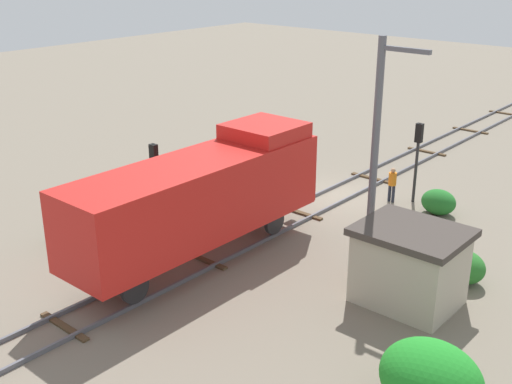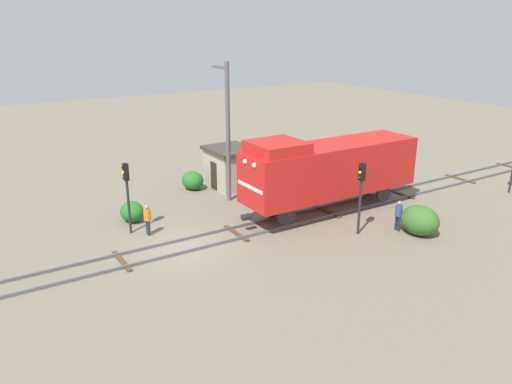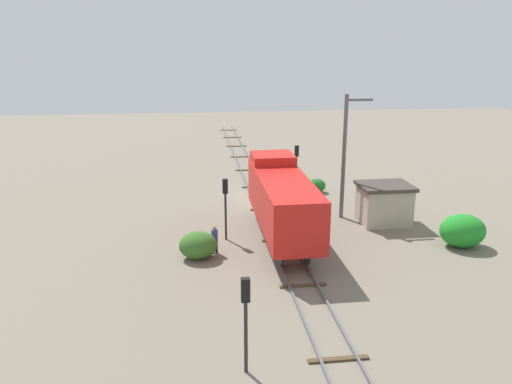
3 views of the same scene
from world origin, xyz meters
TOP-DOWN VIEW (x-y plane):
  - ground_plane at (0.00, 0.00)m, footprint 112.53×112.53m
  - railway_track at (0.00, -0.00)m, footprint 2.40×75.02m
  - locomotive at (0.00, 9.35)m, footprint 2.90×11.60m
  - traffic_signal_near at (-3.20, -1.62)m, footprint 0.32×0.34m
  - traffic_signal_mid at (3.40, 8.69)m, footprint 0.32×0.34m
  - worker_near_track at (-2.40, -0.91)m, footprint 0.38×0.38m
  - worker_by_signal at (4.20, 10.83)m, footprint 0.38×0.38m
  - catenary_mast at (-5.06, 5.47)m, footprint 1.94×0.28m
  - relay_hut at (-7.50, 7.00)m, footprint 3.50×2.90m
  - bush_near at (-10.64, 11.67)m, footprint 2.75×2.25m
  - bush_mid at (-4.78, -0.97)m, footprint 1.59×1.30m
  - bush_far at (5.17, 11.43)m, footprint 2.17×1.78m
  - bush_back at (-8.30, 4.46)m, footprint 1.71×1.40m

SIDE VIEW (x-z plane):
  - ground_plane at x=0.00m, z-range 0.00..0.00m
  - railway_track at x=0.00m, z-range -0.01..0.15m
  - bush_mid at x=-4.78m, z-range 0.00..1.16m
  - bush_back at x=-8.30m, z-range 0.00..1.25m
  - bush_far at x=5.17m, z-range 0.00..1.58m
  - worker_near_track at x=-2.40m, z-range 0.15..1.85m
  - worker_by_signal at x=4.20m, z-range 0.15..1.85m
  - bush_near at x=-10.64m, z-range 0.00..2.00m
  - relay_hut at x=-7.50m, z-range 0.02..2.76m
  - traffic_signal_near at x=-3.20m, z-range 0.77..4.63m
  - traffic_signal_mid at x=3.40m, z-range 0.77..4.68m
  - locomotive at x=0.00m, z-range 0.47..5.07m
  - catenary_mast at x=-5.06m, z-range 0.25..8.88m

